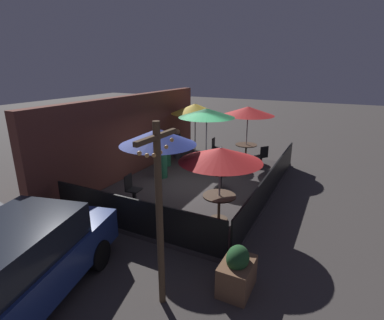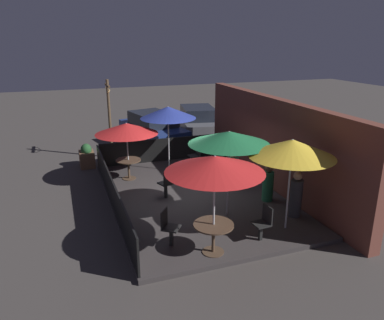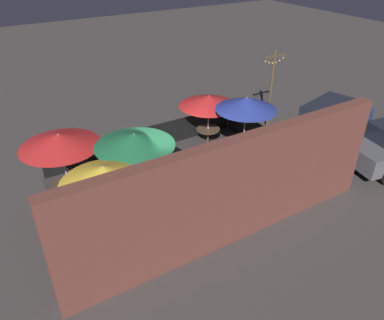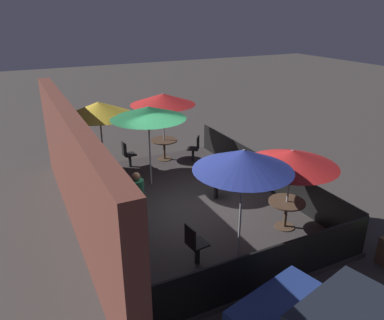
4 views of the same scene
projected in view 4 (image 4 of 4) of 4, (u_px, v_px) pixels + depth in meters
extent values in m
plane|color=#423D3A|center=(186.00, 207.00, 10.63)|extent=(60.00, 60.00, 0.00)
cube|color=#383333|center=(186.00, 205.00, 10.61)|extent=(7.80, 5.33, 0.12)
cube|color=brown|center=(75.00, 175.00, 8.86)|extent=(9.40, 0.36, 3.14)
cube|color=black|center=(263.00, 171.00, 11.48)|extent=(7.60, 0.05, 0.95)
cube|color=black|center=(271.00, 267.00, 7.20)|extent=(0.05, 5.13, 0.95)
cylinder|color=#B2B2B7|center=(164.00, 127.00, 13.25)|extent=(0.05, 0.05, 2.42)
cone|color=red|center=(163.00, 99.00, 12.87)|extent=(2.26, 2.26, 0.38)
cylinder|color=#B2B2B7|center=(288.00, 190.00, 9.05)|extent=(0.05, 0.05, 2.06)
cone|color=red|center=(292.00, 158.00, 8.73)|extent=(2.22, 2.22, 0.38)
cylinder|color=#B2B2B7|center=(150.00, 147.00, 11.31)|extent=(0.05, 0.05, 2.48)
cone|color=#1E6B3D|center=(148.00, 112.00, 10.91)|extent=(2.25, 2.25, 0.36)
cylinder|color=#B2B2B7|center=(241.00, 204.00, 7.95)|extent=(0.05, 0.05, 2.48)
cone|color=#283893|center=(243.00, 160.00, 7.57)|extent=(2.09, 2.09, 0.44)
cylinder|color=#B2B2B7|center=(102.00, 140.00, 11.91)|extent=(0.05, 0.05, 2.47)
cone|color=gold|center=(99.00, 109.00, 11.54)|extent=(2.21, 2.21, 0.45)
cylinder|color=#4C3828|center=(165.00, 159.00, 13.70)|extent=(0.53, 0.53, 0.02)
cylinder|color=#4C3828|center=(164.00, 150.00, 13.57)|extent=(0.08, 0.08, 0.71)
cylinder|color=#4C3828|center=(164.00, 140.00, 13.43)|extent=(0.95, 0.95, 0.04)
cylinder|color=#4C3828|center=(284.00, 226.00, 9.43)|extent=(0.50, 0.50, 0.02)
cylinder|color=#4C3828|center=(286.00, 215.00, 9.30)|extent=(0.08, 0.08, 0.69)
cylinder|color=#4C3828|center=(287.00, 202.00, 9.17)|extent=(0.90, 0.90, 0.04)
cube|color=black|center=(216.00, 191.00, 10.78)|extent=(0.10, 0.10, 0.47)
cube|color=black|center=(216.00, 183.00, 10.69)|extent=(0.51, 0.51, 0.04)
cube|color=black|center=(212.00, 173.00, 10.71)|extent=(0.17, 0.39, 0.44)
cube|color=black|center=(193.00, 155.00, 13.44)|extent=(0.11, 0.11, 0.46)
cube|color=black|center=(193.00, 149.00, 13.34)|extent=(0.56, 0.56, 0.04)
cube|color=black|center=(198.00, 143.00, 13.22)|extent=(0.34, 0.26, 0.44)
cube|color=black|center=(197.00, 254.00, 7.99)|extent=(0.09, 0.09, 0.47)
cube|color=black|center=(197.00, 244.00, 7.90)|extent=(0.45, 0.45, 0.04)
cube|color=black|center=(190.00, 237.00, 7.72)|extent=(0.40, 0.08, 0.44)
cube|color=black|center=(130.00, 161.00, 12.97)|extent=(0.09, 0.09, 0.43)
cube|color=black|center=(130.00, 154.00, 12.89)|extent=(0.43, 0.43, 0.04)
cube|color=black|center=(124.00, 149.00, 12.71)|extent=(0.40, 0.07, 0.44)
cylinder|color=#236642|center=(103.00, 186.00, 10.54)|extent=(0.48, 0.48, 0.95)
sphere|color=brown|center=(101.00, 166.00, 10.32)|extent=(0.25, 0.25, 0.25)
cylinder|color=#333338|center=(87.00, 169.00, 11.46)|extent=(0.49, 0.49, 1.10)
sphere|color=tan|center=(85.00, 148.00, 11.21)|extent=(0.25, 0.25, 0.25)
cylinder|color=#236642|center=(137.00, 199.00, 9.68)|extent=(0.45, 0.45, 1.07)
sphere|color=#9E704C|center=(136.00, 176.00, 9.44)|extent=(0.22, 0.22, 0.22)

